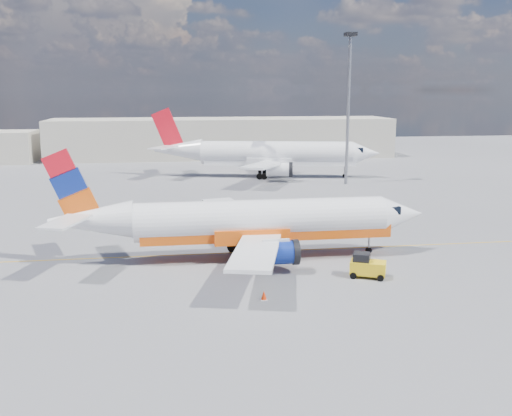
{
  "coord_description": "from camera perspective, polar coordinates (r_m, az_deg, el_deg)",
  "views": [
    {
      "loc": [
        -5.46,
        -44.11,
        13.75
      ],
      "look_at": [
        1.72,
        4.83,
        3.5
      ],
      "focal_mm": 40.0,
      "sensor_mm": 36.0,
      "label": 1
    }
  ],
  "objects": [
    {
      "name": "gse_tug",
      "position": [
        43.57,
        11.02,
        -5.71
      ],
      "size": [
        2.93,
        2.48,
        1.84
      ],
      "rotation": [
        0.0,
        0.0,
        -0.43
      ],
      "color": "black",
      "rests_on": "ground"
    },
    {
      "name": "ground",
      "position": [
        46.53,
        -1.24,
        -5.49
      ],
      "size": [
        240.0,
        240.0,
        0.0
      ],
      "primitive_type": "plane",
      "color": "slate",
      "rests_on": "ground"
    },
    {
      "name": "floodlight_mast",
      "position": [
        84.99,
        9.25,
        11.08
      ],
      "size": [
        1.59,
        1.59,
        21.76
      ],
      "color": "gray",
      "rests_on": "ground"
    },
    {
      "name": "taxi_line",
      "position": [
        49.38,
        -1.67,
        -4.46
      ],
      "size": [
        70.0,
        0.15,
        0.01
      ],
      "primitive_type": "cube",
      "color": "gold",
      "rests_on": "ground"
    },
    {
      "name": "second_jet",
      "position": [
        91.58,
        1.33,
        5.39
      ],
      "size": [
        36.63,
        28.29,
        11.05
      ],
      "rotation": [
        0.0,
        0.0,
        -0.2
      ],
      "color": "white",
      "rests_on": "ground"
    },
    {
      "name": "main_jet",
      "position": [
        46.82,
        -0.68,
        -1.37
      ],
      "size": [
        31.23,
        24.74,
        9.48
      ],
      "rotation": [
        0.0,
        0.0,
        0.0
      ],
      "color": "white",
      "rests_on": "ground"
    },
    {
      "name": "terminal_main",
      "position": [
        119.97,
        -3.34,
        7.03
      ],
      "size": [
        70.0,
        14.0,
        8.0
      ],
      "primitive_type": "cube",
      "color": "beige",
      "rests_on": "ground"
    },
    {
      "name": "traffic_cone",
      "position": [
        38.48,
        0.79,
        -8.74
      ],
      "size": [
        0.46,
        0.46,
        0.64
      ],
      "color": "white",
      "rests_on": "ground"
    }
  ]
}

